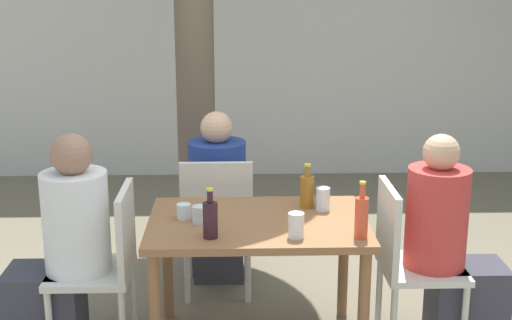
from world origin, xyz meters
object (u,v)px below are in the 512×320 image
Objects in this scene: soda_bottle_1 at (361,216)px; drinking_glass_1 at (296,225)px; patio_chair_2 at (217,218)px; drinking_glass_3 at (200,214)px; person_seated_2 at (218,205)px; dining_table_front at (258,237)px; person_seated_1 at (451,253)px; wine_bottle_0 at (210,219)px; drinking_glass_2 at (323,199)px; patio_chair_0 at (106,259)px; person_seated_0 at (62,255)px; patio_chair_1 at (407,256)px; drinking_glass_0 at (184,211)px; amber_bottle_2 at (307,190)px.

soda_bottle_1 reaches higher than drinking_glass_1.
drinking_glass_3 is at bearing 83.70° from patio_chair_2.
dining_table_front is at bearing 105.03° from person_seated_2.
drinking_glass_1 is (-0.87, -0.26, 0.27)m from person_seated_1.
wine_bottle_0 reaches higher than dining_table_front.
drinking_glass_2 reaches higher than drinking_glass_3.
drinking_glass_1 is at bearing 114.93° from patio_chair_2.
patio_chair_0 reaches higher than drinking_glass_2.
person_seated_0 is at bearing 177.55° from drinking_glass_3.
patio_chair_1 is 0.24m from person_seated_1.
drinking_glass_0 is 0.65m from drinking_glass_1.
soda_bottle_1 is 0.95m from drinking_glass_0.
dining_table_front is 1.27× the size of patio_chair_2.
drinking_glass_1 is at bearing 110.18° from person_seated_2.
patio_chair_2 is 0.82m from drinking_glass_2.
patio_chair_1 is at bearing 90.00° from person_seated_1.
patio_chair_2 is 0.72m from drinking_glass_3.
patio_chair_1 is 11.22× the size of drinking_glass_0.
wine_bottle_0 is 0.43m from drinking_glass_1.
patio_chair_0 is 1.63m from patio_chair_1.
drinking_glass_0 is at bearing 175.11° from dining_table_front.
person_seated_2 is at bearing 129.80° from drinking_glass_2.
person_seated_0 is (-1.05, -0.00, -0.09)m from dining_table_front.
patio_chair_0 is at bearing 176.43° from drinking_glass_3.
wine_bottle_0 is 0.33m from drinking_glass_0.
person_seated_2 reaches higher than drinking_glass_3.
dining_table_front is 4.64× the size of amber_bottle_2.
drinking_glass_2 is (0.60, -0.48, 0.28)m from patio_chair_2.
dining_table_front is 0.43m from drinking_glass_2.
wine_bottle_0 is at bearing -139.10° from amber_bottle_2.
drinking_glass_1 is at bearing -1.63° from wine_bottle_0.
person_seated_1 is 13.13× the size of drinking_glass_3.
drinking_glass_0 is (-0.15, 0.28, -0.06)m from wine_bottle_0.
amber_bottle_2 is (0.28, 0.21, 0.20)m from dining_table_front.
drinking_glass_1 is (-0.32, 0.01, -0.05)m from soda_bottle_1.
patio_chair_2 reaches higher than dining_table_front.
wine_bottle_0 is at bearing -134.27° from dining_table_front.
patio_chair_1 is 0.65m from amber_bottle_2.
drinking_glass_0 is (-0.16, -0.60, 0.26)m from patio_chair_2.
person_seated_0 is at bearing -90.00° from patio_chair_0.
soda_bottle_1 is at bearing 80.16° from person_seated_0.
person_seated_0 is at bearing -171.19° from amber_bottle_2.
patio_chair_2 is 7.12× the size of drinking_glass_2.
dining_table_front is 4.52× the size of wine_bottle_0.
person_seated_1 reaches higher than drinking_glass_1.
dining_table_front is 1.05m from person_seated_0.
soda_bottle_1 is 0.44m from drinking_glass_2.
person_seated_2 is at bearing 79.04° from drinking_glass_0.
person_seated_2 is (0.58, 0.87, 0.00)m from patio_chair_0.
patio_chair_2 is at bearing 137.34° from patio_chair_0.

